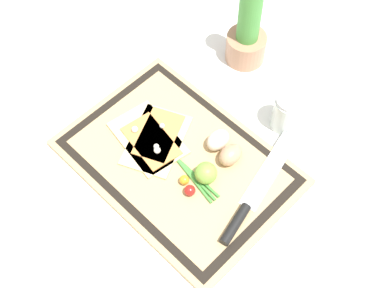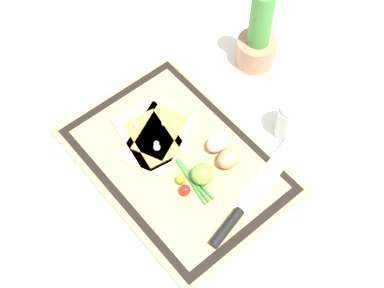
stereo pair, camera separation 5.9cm
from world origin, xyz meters
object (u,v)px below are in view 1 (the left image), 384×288
Objects in this scene: egg_pink at (218,140)px; herb_pot at (247,36)px; pizza_slice_far at (157,139)px; sauce_jar at (287,114)px; cherry_tomato_red at (190,190)px; knife at (248,204)px; lime at (206,173)px; cherry_tomato_yellow at (184,180)px; pizza_slice_near at (148,139)px; egg_brown at (230,155)px.

herb_pot is at bearing 119.05° from egg_pink.
egg_pink is at bearing 39.31° from pizza_slice_far.
egg_pink is at bearing -112.42° from sauce_jar.
herb_pot reaches higher than cherry_tomato_red.
knife is 0.13m from cherry_tomato_red.
cherry_tomato_yellow is at bearing -123.70° from lime.
cherry_tomato_yellow is (-0.03, -0.04, -0.01)m from lime.
lime is at bearing 2.51° from pizza_slice_far.
egg_pink is at bearing 39.69° from pizza_slice_near.
pizza_slice_far is 0.90× the size of herb_pot.
herb_pot is (-0.16, 0.38, 0.05)m from cherry_tomato_yellow.
pizza_slice_far is 2.05× the size of sauce_jar.
knife is at bearing 30.78° from cherry_tomato_red.
egg_pink is (-0.15, 0.07, 0.01)m from knife.
sauce_jar reaches higher than knife.
herb_pot is (-0.18, 0.34, 0.04)m from lime.
pizza_slice_near is 0.17m from cherry_tomato_red.
pizza_slice_far is at bearing 163.72° from cherry_tomato_red.
pizza_slice_near is at bearing -140.31° from egg_pink.
sauce_jar is at bearing 109.84° from knife.
pizza_slice_far is at bearing -175.15° from knife.
egg_pink is 0.14m from cherry_tomato_red.
pizza_slice_far is 0.26m from knife.
egg_pink is at bearing -60.95° from herb_pot.
egg_brown is 0.05m from egg_pink.
lime is 0.05m from cherry_tomato_yellow.
pizza_slice_near is at bearing -172.96° from lime.
pizza_slice_near and pizza_slice_far have the same top height.
pizza_slice_near is at bearing -172.58° from knife.
herb_pot is (-0.14, 0.26, 0.04)m from egg_pink.
pizza_slice_near is 0.36m from herb_pot.
herb_pot reaches higher than knife.
lime is (0.04, -0.08, 0.00)m from egg_pink.
pizza_slice_near is at bearing 171.80° from cherry_tomato_yellow.
egg_brown reaches higher than cherry_tomato_red.
knife is at bearing -23.87° from egg_pink.
egg_brown is 2.66× the size of cherry_tomato_yellow.
cherry_tomato_red is at bearing -16.28° from pizza_slice_far.
pizza_slice_far is 8.41× the size of cherry_tomato_red.
pizza_slice_near is 3.30× the size of egg_pink.
knife is 0.12m from egg_brown.
sauce_jar is at bearing 79.34° from cherry_tomato_yellow.
cherry_tomato_yellow is 0.41m from herb_pot.
herb_pot is (-0.29, 0.32, 0.06)m from knife.
egg_brown is 0.07m from lime.
sauce_jar is at bearing 67.58° from egg_pink.
pizza_slice_near reaches higher than cherry_tomato_yellow.
cherry_tomato_yellow is 0.10× the size of herb_pot.
cherry_tomato_red is at bearing -92.58° from egg_brown.
egg_pink is 0.12m from cherry_tomato_yellow.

